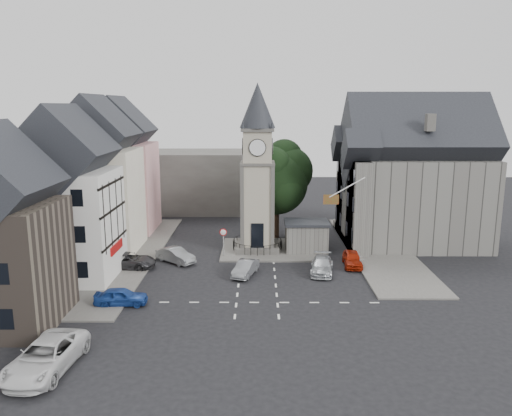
{
  "coord_description": "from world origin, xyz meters",
  "views": [
    {
      "loc": [
        0.12,
        -39.82,
        14.14
      ],
      "look_at": [
        -0.12,
        5.0,
        4.91
      ],
      "focal_mm": 35.0,
      "sensor_mm": 36.0,
      "label": 1
    }
  ],
  "objects_px": {
    "car_west_blue": "(121,297)",
    "car_east_red": "(352,259)",
    "stone_shelter": "(306,236)",
    "pedestrian": "(364,243)",
    "clock_tower": "(257,169)"
  },
  "relations": [
    {
      "from": "pedestrian",
      "to": "car_west_blue",
      "type": "bearing_deg",
      "value": 18.52
    },
    {
      "from": "pedestrian",
      "to": "car_east_red",
      "type": "bearing_deg",
      "value": 51.04
    },
    {
      "from": "clock_tower",
      "to": "stone_shelter",
      "type": "xyz_separation_m",
      "value": [
        4.8,
        -0.49,
        -6.57
      ]
    },
    {
      "from": "stone_shelter",
      "to": "car_west_blue",
      "type": "xyz_separation_m",
      "value": [
        -14.6,
        -13.5,
        -0.9
      ]
    },
    {
      "from": "clock_tower",
      "to": "pedestrian",
      "type": "bearing_deg",
      "value": -4.09
    },
    {
      "from": "stone_shelter",
      "to": "pedestrian",
      "type": "relative_size",
      "value": 2.31
    },
    {
      "from": "stone_shelter",
      "to": "car_east_red",
      "type": "relative_size",
      "value": 1.09
    },
    {
      "from": "pedestrian",
      "to": "clock_tower",
      "type": "bearing_deg",
      "value": -18.79
    },
    {
      "from": "clock_tower",
      "to": "car_east_red",
      "type": "xyz_separation_m",
      "value": [
        8.51,
        -4.99,
        -7.45
      ]
    },
    {
      "from": "car_west_blue",
      "to": "pedestrian",
      "type": "xyz_separation_m",
      "value": [
        20.22,
        13.25,
        0.29
      ]
    },
    {
      "from": "car_west_blue",
      "to": "car_east_red",
      "type": "xyz_separation_m",
      "value": [
        18.31,
        9.0,
        0.03
      ]
    },
    {
      "from": "clock_tower",
      "to": "car_west_blue",
      "type": "bearing_deg",
      "value": -125.0
    },
    {
      "from": "clock_tower",
      "to": "car_west_blue",
      "type": "relative_size",
      "value": 4.3
    },
    {
      "from": "car_east_red",
      "to": "stone_shelter",
      "type": "bearing_deg",
      "value": 133.33
    },
    {
      "from": "car_east_red",
      "to": "pedestrian",
      "type": "relative_size",
      "value": 2.11
    }
  ]
}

